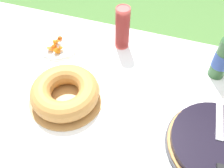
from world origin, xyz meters
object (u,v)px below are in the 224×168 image
at_px(cup_stack, 122,28).
at_px(cider_bottle_green, 224,56).
at_px(bundt_cake, 65,93).
at_px(berry_tart, 217,144).
at_px(snack_plate_far, 59,46).
at_px(serving_knife, 220,147).

bearing_deg(cup_stack, cider_bottle_green, -6.73).
relative_size(bundt_cake, cup_stack, 1.42).
xyz_separation_m(cup_stack, cider_bottle_green, (0.49, -0.06, 0.01)).
bearing_deg(cup_stack, berry_tart, -41.51).
bearing_deg(cup_stack, bundt_cake, -106.46).
bearing_deg(bundt_cake, berry_tart, -2.94).
bearing_deg(cider_bottle_green, berry_tart, -87.09).
bearing_deg(snack_plate_far, bundt_cake, -58.30).
distance_m(bundt_cake, snack_plate_far, 0.35).
relative_size(cup_stack, snack_plate_far, 1.11).
height_order(berry_tart, serving_knife, serving_knife).
height_order(berry_tart, cup_stack, cup_stack).
height_order(berry_tart, bundt_cake, bundt_cake).
height_order(serving_knife, bundt_cake, bundt_cake).
bearing_deg(cider_bottle_green, serving_knife, -87.10).
distance_m(bundt_cake, cider_bottle_green, 0.72).
xyz_separation_m(cider_bottle_green, snack_plate_far, (-0.79, -0.07, -0.11)).
xyz_separation_m(berry_tart, snack_plate_far, (-0.81, 0.33, -0.02)).
bearing_deg(cider_bottle_green, cup_stack, 173.27).
xyz_separation_m(serving_knife, cup_stack, (-0.51, 0.48, 0.05)).
bearing_deg(serving_knife, bundt_cake, 81.71).
xyz_separation_m(berry_tart, serving_knife, (0.00, -0.03, 0.04)).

